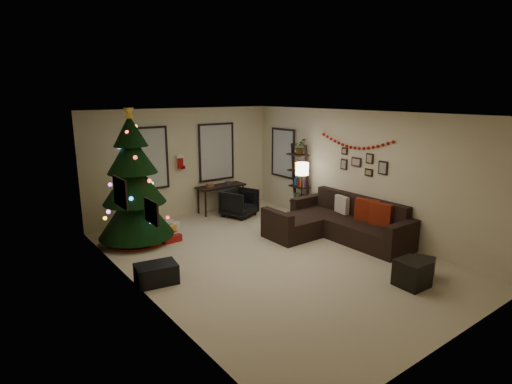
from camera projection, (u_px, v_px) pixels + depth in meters
floor at (271, 257)px, 7.89m from camera, size 7.00×7.00×0.00m
ceiling at (272, 114)px, 7.26m from camera, size 7.00×7.00×0.00m
wall_back at (183, 163)px, 10.30m from camera, size 5.00×0.00×5.00m
wall_front at (458, 242)px, 4.85m from camera, size 5.00×0.00×5.00m
wall_left at (140, 211)px, 6.12m from camera, size 0.00×7.00×7.00m
wall_right at (360, 173)px, 9.04m from camera, size 0.00×7.00×7.00m
window_back_left at (147, 159)px, 9.67m from camera, size 1.05×0.06×1.50m
window_back_right at (216, 152)px, 10.78m from camera, size 1.05×0.06×1.50m
window_right_wall at (283, 153)px, 10.97m from camera, size 0.06×0.90×1.30m
christmas_tree at (134, 187)px, 8.44m from camera, size 1.55×1.55×2.88m
presents at (153, 235)px, 8.78m from camera, size 1.50×1.01×0.30m
sofa at (336, 225)px, 8.91m from camera, size 1.92×2.79×0.88m
pillow_red_a at (381, 215)px, 8.40m from camera, size 0.20×0.50×0.48m
pillow_red_b at (367, 211)px, 8.67m from camera, size 0.27×0.52×0.50m
pillow_cream at (342, 205)px, 9.20m from camera, size 0.18×0.40×0.39m
ottoman_near at (412, 273)px, 6.66m from camera, size 0.48×0.48×0.44m
ottoman_far at (422, 268)px, 7.00m from camera, size 0.47×0.47×0.34m
desk at (221, 188)px, 10.79m from camera, size 1.31×0.47×0.71m
desk_chair at (239, 203)px, 10.42m from camera, size 0.87×0.84×0.71m
bookshelf at (300, 182)px, 10.35m from camera, size 0.30×0.54×1.84m
potted_plant at (299, 145)px, 10.17m from camera, size 0.58×0.59×0.50m
floor_lamp at (302, 173)px, 9.72m from camera, size 0.31×0.31×1.46m
art_map at (120, 193)px, 6.80m from camera, size 0.04×0.60×0.50m
art_abstract at (151, 212)px, 5.82m from camera, size 0.04×0.45×0.35m
gallery at (363, 163)px, 8.91m from camera, size 0.03×1.25×0.54m
garland at (355, 143)px, 8.96m from camera, size 0.08×1.90×0.30m
stocking_left at (181, 162)px, 10.09m from camera, size 0.20×0.05×0.36m
stocking_right at (188, 160)px, 10.46m from camera, size 0.20×0.05×0.36m
storage_bin at (156, 274)px, 6.78m from camera, size 0.73×0.55×0.33m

